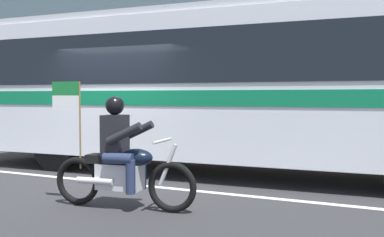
{
  "coord_description": "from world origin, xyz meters",
  "views": [
    {
      "loc": [
        4.97,
        -7.23,
        1.57
      ],
      "look_at": [
        1.8,
        -0.46,
        1.19
      ],
      "focal_mm": 41.79,
      "sensor_mm": 36.0,
      "label": 1
    }
  ],
  "objects": [
    {
      "name": "fire_hydrant",
      "position": [
        -2.56,
        4.24,
        0.52
      ],
      "size": [
        0.22,
        0.3,
        0.75
      ],
      "color": "gold",
      "rests_on": "sidewalk_curb"
    },
    {
      "name": "lane_center_stripe",
      "position": [
        0.0,
        -0.6,
        0.0
      ],
      "size": [
        26.6,
        0.14,
        0.01
      ],
      "primitive_type": "cube",
      "color": "silver",
      "rests_on": "ground_plane"
    },
    {
      "name": "motorcycle_with_rider",
      "position": [
        1.46,
        -2.07,
        0.67
      ],
      "size": [
        2.18,
        0.68,
        1.78
      ],
      "color": "black",
      "rests_on": "ground_plane"
    },
    {
      "name": "ground_plane",
      "position": [
        0.0,
        0.0,
        0.0
      ],
      "size": [
        60.0,
        60.0,
        0.0
      ],
      "primitive_type": "plane",
      "color": "#2B2B2D"
    },
    {
      "name": "transit_bus",
      "position": [
        2.19,
        1.19,
        1.88
      ],
      "size": [
        12.27,
        3.1,
        3.22
      ],
      "color": "silver",
      "rests_on": "ground_plane"
    },
    {
      "name": "sidewalk_curb",
      "position": [
        0.0,
        5.1,
        0.07
      ],
      "size": [
        28.0,
        3.8,
        0.15
      ],
      "primitive_type": "cube",
      "color": "#A39E93",
      "rests_on": "ground_plane"
    }
  ]
}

